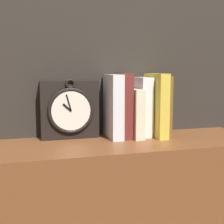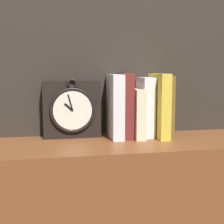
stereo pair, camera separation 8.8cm
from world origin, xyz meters
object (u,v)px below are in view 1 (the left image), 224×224
Objects in this scene: clock at (70,110)px; book_slot2_cream at (134,113)px; book_slot3_white at (142,107)px; book_slot5_brown at (162,106)px; book_slot1_maroon at (123,105)px; book_slot0_white at (113,106)px; book_slot4_yellow at (156,105)px.

book_slot2_cream is at bearing -9.79° from clock.
book_slot5_brown reaches higher than book_slot3_white.
book_slot2_cream is 0.79× the size of book_slot5_brown.
book_slot1_maroon reaches higher than book_slot2_cream.
book_slot2_cream is 0.81× the size of book_slot3_white.
book_slot0_white is 0.16m from book_slot4_yellow.
clock is 0.26m from book_slot3_white.
book_slot4_yellow reaches higher than clock.
book_slot3_white is 0.07m from book_slot5_brown.
book_slot4_yellow is at bearing -8.01° from book_slot1_maroon.
book_slot0_white is at bearing -175.00° from book_slot3_white.
book_slot5_brown is at bearing -6.58° from clock.
clock is 0.93× the size of book_slot4_yellow.
book_slot5_brown is (0.15, -0.01, -0.00)m from book_slot1_maroon.
book_slot0_white is at bearing -13.11° from clock.
book_slot1_maroon reaches higher than book_slot3_white.
clock is at bearing 170.21° from book_slot2_cream.
book_slot0_white is at bearing 176.97° from book_slot2_cream.
book_slot4_yellow is at bearing -8.71° from clock.
book_slot3_white is at bearing 152.80° from book_slot4_yellow.
book_slot1_maroon is 0.15m from book_slot5_brown.
book_slot5_brown reaches higher than clock.
clock is 0.92× the size of book_slot1_maroon.
book_slot1_maroon is 1.04× the size of book_slot5_brown.
clock is 0.31m from book_slot4_yellow.
book_slot5_brown is (0.19, -0.00, -0.00)m from book_slot0_white.
book_slot2_cream is 0.09m from book_slot4_yellow.
book_slot2_cream is 0.76× the size of book_slot4_yellow.
book_slot4_yellow is at bearing -5.69° from book_slot2_cream.
book_slot2_cream is (0.23, -0.04, -0.01)m from clock.
book_slot3_white is (0.08, 0.01, -0.01)m from book_slot1_maroon.
book_slot1_maroon is 1.00× the size of book_slot4_yellow.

